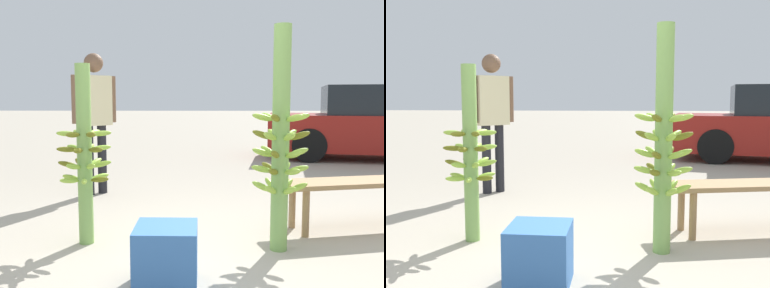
% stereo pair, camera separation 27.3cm
% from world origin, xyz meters
% --- Properties ---
extents(ground_plane, '(80.00, 80.00, 0.00)m').
position_xyz_m(ground_plane, '(0.00, 0.00, 0.00)').
color(ground_plane, '#A89E8C').
extents(banana_stalk_left, '(0.43, 0.43, 1.43)m').
position_xyz_m(banana_stalk_left, '(-0.81, 0.52, 0.71)').
color(banana_stalk_left, '#7AA851').
rests_on(banana_stalk_left, ground_plane).
extents(banana_stalk_center, '(0.44, 0.43, 1.70)m').
position_xyz_m(banana_stalk_center, '(0.70, 0.40, 0.82)').
color(banana_stalk_center, '#7AA851').
rests_on(banana_stalk_center, ground_plane).
extents(vendor_person, '(0.49, 0.46, 1.69)m').
position_xyz_m(vendor_person, '(-1.17, 2.30, 1.03)').
color(vendor_person, black).
rests_on(vendor_person, ground_plane).
extents(market_bench, '(1.59, 0.70, 0.44)m').
position_xyz_m(market_bench, '(1.57, 0.98, 0.38)').
color(market_bench, '#99754C').
rests_on(market_bench, ground_plane).
extents(produce_crate, '(0.38, 0.38, 0.38)m').
position_xyz_m(produce_crate, '(-0.10, -0.26, 0.19)').
color(produce_crate, '#386BB2').
rests_on(produce_crate, ground_plane).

